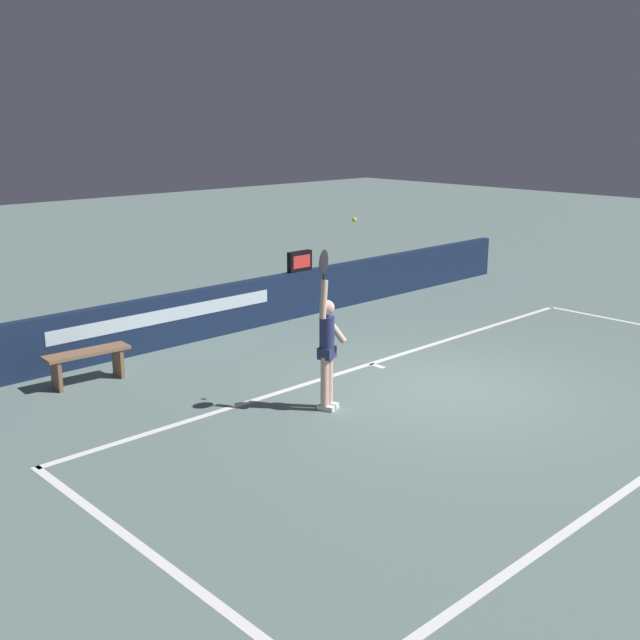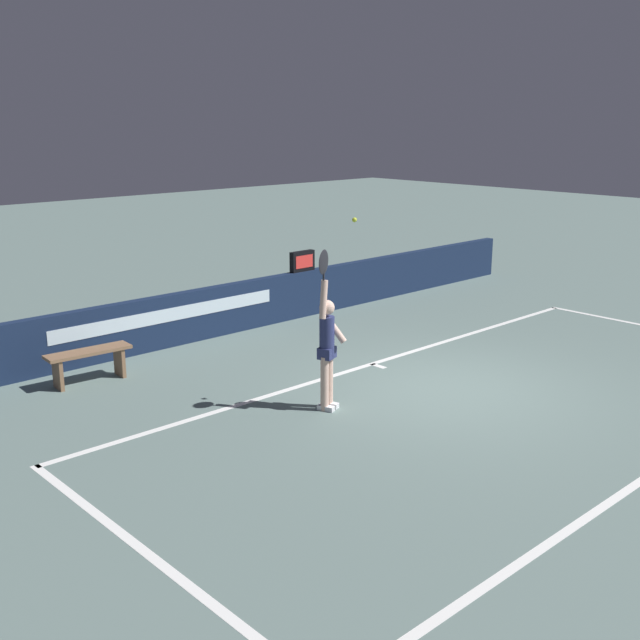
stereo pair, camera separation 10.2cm
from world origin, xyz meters
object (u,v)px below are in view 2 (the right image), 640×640
object	(u,v)px
speed_display	(302,261)
courtside_bench_near	(89,359)
tennis_ball	(354,220)
tennis_player	(327,345)

from	to	relation	value
speed_display	courtside_bench_near	size ratio (longest dim) A/B	0.43
courtside_bench_near	tennis_ball	bearing A→B (deg)	-56.95
speed_display	courtside_bench_near	xyz separation A→B (m)	(-5.17, -0.84, -0.77)
tennis_player	tennis_ball	distance (m)	1.77
speed_display	courtside_bench_near	distance (m)	5.30
tennis_ball	courtside_bench_near	size ratio (longest dim) A/B	0.05
courtside_bench_near	speed_display	bearing A→B (deg)	9.21
speed_display	tennis_player	xyz separation A→B (m)	(-3.23, -4.17, -0.21)
speed_display	tennis_player	bearing A→B (deg)	-127.77
tennis_ball	courtside_bench_near	distance (m)	4.76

